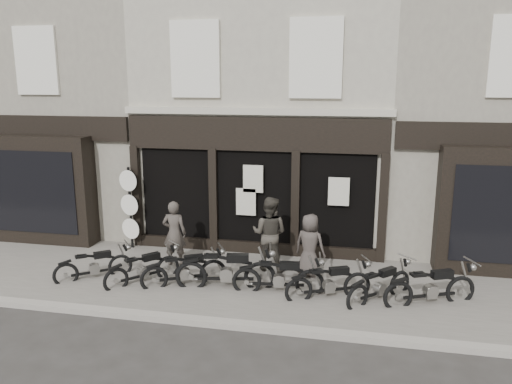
% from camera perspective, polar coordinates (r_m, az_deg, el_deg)
% --- Properties ---
extents(ground_plane, '(90.00, 90.00, 0.00)m').
position_cam_1_polar(ground_plane, '(11.57, -3.26, -12.16)').
color(ground_plane, '#2D2B28').
rests_on(ground_plane, ground).
extents(pavement, '(30.00, 4.20, 0.12)m').
position_cam_1_polar(pavement, '(12.34, -2.18, -10.21)').
color(pavement, '#656059').
rests_on(pavement, ground_plane).
extents(kerb, '(30.00, 0.25, 0.13)m').
position_cam_1_polar(kerb, '(10.46, -5.07, -14.63)').
color(kerb, gray).
rests_on(kerb, ground_plane).
extents(central_building, '(7.30, 6.22, 8.34)m').
position_cam_1_polar(central_building, '(16.34, 1.98, 9.92)').
color(central_building, '#B2AD99').
rests_on(central_building, ground).
extents(neighbour_left, '(5.60, 6.73, 8.34)m').
position_cam_1_polar(neighbour_left, '(18.45, -18.17, 9.50)').
color(neighbour_left, gray).
rests_on(neighbour_left, ground).
extents(neighbour_right, '(5.60, 6.73, 8.34)m').
position_cam_1_polar(neighbour_right, '(16.46, 24.57, 8.69)').
color(neighbour_right, gray).
rests_on(neighbour_right, ground).
extents(motorcycle_0, '(1.60, 1.36, 0.91)m').
position_cam_1_polar(motorcycle_0, '(12.97, -17.97, -8.26)').
color(motorcycle_0, black).
rests_on(motorcycle_0, ground).
extents(motorcycle_1, '(1.46, 1.61, 0.94)m').
position_cam_1_polar(motorcycle_1, '(12.42, -12.73, -8.83)').
color(motorcycle_1, black).
rests_on(motorcycle_1, ground).
extents(motorcycle_2, '(1.87, 1.24, 0.98)m').
position_cam_1_polar(motorcycle_2, '(12.08, -8.12, -9.15)').
color(motorcycle_2, black).
rests_on(motorcycle_2, ground).
extents(motorcycle_3, '(2.33, 0.77, 1.13)m').
position_cam_1_polar(motorcycle_3, '(11.79, -3.36, -9.31)').
color(motorcycle_3, black).
rests_on(motorcycle_3, ground).
extents(motorcycle_4, '(2.11, 0.58, 1.01)m').
position_cam_1_polar(motorcycle_4, '(11.57, 2.68, -9.99)').
color(motorcycle_4, black).
rests_on(motorcycle_4, ground).
extents(motorcycle_5, '(1.88, 1.08, 0.96)m').
position_cam_1_polar(motorcycle_5, '(11.42, 8.38, -10.53)').
color(motorcycle_5, black).
rests_on(motorcycle_5, ground).
extents(motorcycle_6, '(1.54, 1.58, 0.95)m').
position_cam_1_polar(motorcycle_6, '(11.53, 13.99, -10.58)').
color(motorcycle_6, black).
rests_on(motorcycle_6, ground).
extents(motorcycle_7, '(2.03, 1.13, 1.03)m').
position_cam_1_polar(motorcycle_7, '(11.62, 19.37, -10.57)').
color(motorcycle_7, black).
rests_on(motorcycle_7, ground).
extents(man_left, '(0.65, 0.45, 1.72)m').
position_cam_1_polar(man_left, '(13.14, -9.32, -4.68)').
color(man_left, '#433C37').
rests_on(man_left, pavement).
extents(man_centre, '(1.01, 0.84, 1.90)m').
position_cam_1_polar(man_centre, '(12.64, 1.55, -4.77)').
color(man_centre, '#3A362F').
rests_on(man_centre, pavement).
extents(man_right, '(0.88, 0.71, 1.57)m').
position_cam_1_polar(man_right, '(12.34, 6.16, -6.07)').
color(man_right, '#433C38').
rests_on(man_right, pavement).
extents(advert_sign_post, '(0.60, 0.39, 2.48)m').
position_cam_1_polar(advert_sign_post, '(14.66, -14.19, -2.15)').
color(advert_sign_post, black).
rests_on(advert_sign_post, ground).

